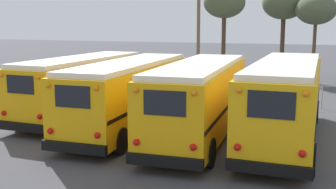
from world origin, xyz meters
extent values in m
plane|color=#424247|center=(0.00, 0.00, 0.00)|extent=(160.00, 160.00, 0.00)
cube|color=#E5A00C|center=(-5.06, 1.07, 1.59)|extent=(2.59, 9.25, 2.52)
cube|color=white|center=(-5.06, 1.07, 2.95)|extent=(2.39, 8.88, 0.20)
cube|color=black|center=(-5.13, -3.58, 0.51)|extent=(2.48, 0.24, 0.36)
cube|color=black|center=(-5.13, -3.55, 2.28)|extent=(1.34, 0.05, 0.75)
sphere|color=red|center=(-6.05, -3.57, 1.02)|extent=(0.22, 0.22, 0.22)
sphere|color=orange|center=(-6.05, -3.57, 2.63)|extent=(0.18, 0.18, 0.18)
sphere|color=red|center=(-4.22, -3.60, 1.02)|extent=(0.22, 0.22, 0.22)
sphere|color=orange|center=(-4.22, -3.60, 2.63)|extent=(0.18, 0.18, 0.18)
cube|color=black|center=(-6.28, 1.09, 1.40)|extent=(0.17, 9.02, 0.14)
cube|color=black|center=(-3.83, 1.05, 1.40)|extent=(0.17, 9.02, 0.14)
cylinder|color=black|center=(-6.14, 4.39, 0.48)|extent=(0.30, 0.95, 0.95)
cylinder|color=black|center=(-3.86, 4.35, 0.48)|extent=(0.30, 0.95, 0.95)
cylinder|color=black|center=(-6.25, -2.22, 0.48)|extent=(0.30, 0.95, 0.95)
cylinder|color=black|center=(-3.98, -2.26, 0.48)|extent=(0.30, 0.95, 0.95)
cube|color=#E5A00C|center=(-1.69, -0.38, 1.61)|extent=(2.83, 10.06, 2.52)
cube|color=white|center=(-1.69, -0.38, 2.98)|extent=(2.62, 9.66, 0.20)
cube|color=black|center=(-1.48, -5.40, 0.53)|extent=(2.47, 0.30, 0.36)
cube|color=black|center=(-1.48, -5.38, 2.31)|extent=(1.33, 0.09, 0.76)
sphere|color=red|center=(-2.38, -5.45, 1.05)|extent=(0.22, 0.22, 0.22)
sphere|color=orange|center=(-2.38, -5.45, 2.66)|extent=(0.18, 0.18, 0.18)
sphere|color=red|center=(-0.57, -5.38, 1.05)|extent=(0.22, 0.22, 0.22)
sphere|color=orange|center=(-0.57, -5.38, 2.66)|extent=(0.18, 0.18, 0.18)
cube|color=black|center=(-2.91, -0.43, 1.42)|extent=(0.43, 9.76, 0.14)
cube|color=black|center=(-0.46, -0.33, 1.42)|extent=(0.43, 9.76, 0.14)
cylinder|color=black|center=(-2.97, 3.25, 0.50)|extent=(0.32, 1.02, 1.01)
cylinder|color=black|center=(-0.71, 3.35, 0.50)|extent=(0.32, 1.02, 1.01)
cylinder|color=black|center=(-2.66, -4.11, 0.50)|extent=(0.32, 1.02, 1.01)
cylinder|color=black|center=(-0.40, -4.02, 0.50)|extent=(0.32, 1.02, 1.01)
cube|color=#E5A00C|center=(1.69, -0.75, 1.65)|extent=(2.98, 9.92, 2.59)
cube|color=white|center=(1.69, -0.75, 3.04)|extent=(2.76, 9.52, 0.20)
cube|color=black|center=(1.96, -5.68, 0.53)|extent=(2.50, 0.34, 0.36)
cube|color=black|center=(1.95, -5.65, 2.36)|extent=(1.35, 0.10, 0.78)
sphere|color=red|center=(1.04, -5.74, 1.07)|extent=(0.22, 0.22, 0.22)
sphere|color=orange|center=(1.04, -5.74, 2.72)|extent=(0.18, 0.18, 0.18)
sphere|color=red|center=(2.87, -5.64, 1.07)|extent=(0.22, 0.22, 0.22)
sphere|color=orange|center=(2.87, -5.64, 2.72)|extent=(0.18, 0.18, 0.18)
cube|color=black|center=(0.45, -0.81, 1.46)|extent=(0.55, 9.59, 0.14)
cube|color=black|center=(2.92, -0.68, 1.46)|extent=(0.55, 9.59, 0.14)
cylinder|color=black|center=(0.35, 2.79, 0.51)|extent=(0.34, 1.03, 1.01)
cylinder|color=black|center=(2.63, 2.91, 0.51)|extent=(0.34, 1.03, 1.01)
cylinder|color=black|center=(0.74, -4.40, 0.51)|extent=(0.34, 1.03, 1.01)
cylinder|color=black|center=(3.03, -4.28, 0.51)|extent=(0.34, 1.03, 1.01)
cube|color=#EAAA0F|center=(5.06, -0.12, 1.72)|extent=(2.50, 10.32, 2.68)
cube|color=white|center=(5.06, -0.12, 3.16)|extent=(2.30, 9.90, 0.20)
cube|color=black|center=(5.07, -5.32, 0.56)|extent=(2.51, 0.21, 0.36)
cube|color=black|center=(5.07, -5.29, 2.45)|extent=(1.35, 0.03, 0.80)
sphere|color=red|center=(4.15, -5.33, 1.11)|extent=(0.22, 0.22, 0.22)
sphere|color=orange|center=(4.15, -5.33, 2.84)|extent=(0.18, 0.18, 0.18)
sphere|color=red|center=(6.00, -5.32, 1.11)|extent=(0.22, 0.22, 0.22)
sphere|color=orange|center=(6.00, -5.32, 2.84)|extent=(0.18, 0.18, 0.18)
cube|color=black|center=(3.81, -0.13, 1.52)|extent=(0.06, 10.10, 0.14)
cube|color=black|center=(6.30, -0.12, 1.52)|extent=(0.06, 10.10, 0.14)
cylinder|color=black|center=(3.89, 3.73, 0.54)|extent=(0.28, 1.08, 1.07)
cylinder|color=black|center=(6.19, 3.74, 0.54)|extent=(0.28, 1.08, 1.07)
cylinder|color=black|center=(3.92, -3.98, 0.54)|extent=(0.28, 1.08, 1.07)
cylinder|color=black|center=(6.22, -3.97, 0.54)|extent=(0.28, 1.08, 1.07)
cylinder|color=brown|center=(-2.15, 12.12, 4.09)|extent=(0.24, 0.24, 8.18)
cylinder|color=#473323|center=(-1.02, 15.35, 2.71)|extent=(0.33, 0.33, 5.42)
ellipsoid|color=#4C563D|center=(-1.02, 15.35, 6.31)|extent=(3.22, 3.22, 2.42)
cylinder|color=brown|center=(5.68, 17.69, 2.45)|extent=(0.26, 0.26, 4.90)
ellipsoid|color=#4C563D|center=(5.68, 17.69, 5.76)|extent=(3.11, 3.11, 2.33)
cylinder|color=#473323|center=(3.10, 19.32, 2.69)|extent=(0.37, 0.37, 5.37)
ellipsoid|color=#4C563D|center=(3.10, 19.32, 6.35)|extent=(3.58, 3.58, 2.68)
cylinder|color=#939399|center=(-9.06, 7.35, 0.70)|extent=(0.06, 0.06, 1.40)
cylinder|color=#939399|center=(-6.47, 7.35, 0.70)|extent=(0.06, 0.06, 1.40)
cylinder|color=#939399|center=(-3.88, 7.35, 0.70)|extent=(0.06, 0.06, 1.40)
cylinder|color=#939399|center=(-1.29, 7.35, 0.70)|extent=(0.06, 0.06, 1.40)
cylinder|color=#939399|center=(1.29, 7.35, 0.70)|extent=(0.06, 0.06, 1.40)
cylinder|color=#939399|center=(3.88, 7.35, 0.70)|extent=(0.06, 0.06, 1.40)
cylinder|color=#939399|center=(6.47, 7.35, 0.70)|extent=(0.06, 0.06, 1.40)
cylinder|color=#939399|center=(0.00, 7.35, 1.40)|extent=(18.11, 0.04, 0.04)
camera|label=1|loc=(6.38, -17.36, 4.78)|focal=45.00mm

